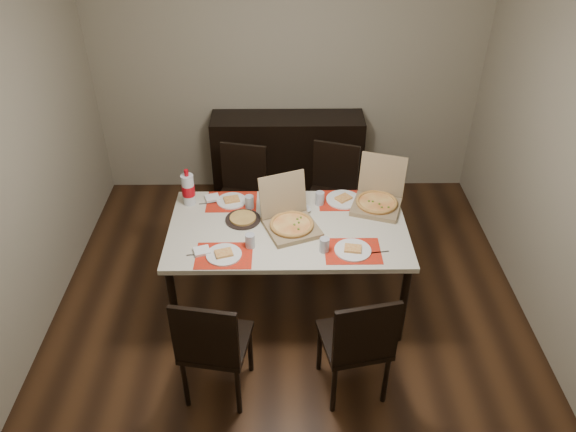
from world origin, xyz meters
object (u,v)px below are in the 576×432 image
object	(u,v)px
chair_near_right	(358,342)
dip_bowl	(303,210)
sideboard	(287,158)
chair_far_left	(242,192)
soda_bottle	(188,189)
pizza_box_center	(290,221)
chair_near_left	(212,344)
chair_far_right	(332,190)
dining_table	(288,234)

from	to	relation	value
chair_near_right	dip_bowl	world-z (taller)	chair_near_right
sideboard	chair_far_left	xyz separation A→B (m)	(-0.42, -0.73, 0.06)
dip_bowl	soda_bottle	bearing A→B (deg)	172.07
pizza_box_center	chair_far_left	bearing A→B (deg)	115.94
sideboard	chair_near_left	size ratio (longest dim) A/B	1.61
chair_near_left	chair_near_right	bearing A→B (deg)	0.73
chair_near_left	chair_far_right	distance (m)	2.04
chair_far_left	dip_bowl	xyz separation A→B (m)	(0.53, -0.67, 0.25)
chair_near_right	chair_far_left	bearing A→B (deg)	115.32
dining_table	chair_far_right	bearing A→B (deg)	65.13
chair_far_right	soda_bottle	distance (m)	1.37
chair_far_left	chair_near_right	bearing A→B (deg)	-64.68
sideboard	chair_far_right	bearing A→B (deg)	-60.93
sideboard	dip_bowl	size ratio (longest dim) A/B	13.34
chair_near_left	chair_far_right	xyz separation A→B (m)	(0.91, 1.83, 0.00)
dining_table	chair_far_left	world-z (taller)	chair_far_left
chair_near_right	chair_far_left	distance (m)	2.00
chair_near_left	chair_near_right	distance (m)	0.94
chair_near_right	soda_bottle	world-z (taller)	soda_bottle
chair_near_right	pizza_box_center	world-z (taller)	pizza_box_center
chair_near_left	chair_far_right	world-z (taller)	same
sideboard	chair_far_right	size ratio (longest dim) A/B	1.61
sideboard	pizza_box_center	world-z (taller)	pizza_box_center
dining_table	chair_far_left	size ratio (longest dim) A/B	1.94
pizza_box_center	chair_near_left	bearing A→B (deg)	-118.59
chair_near_left	dip_bowl	bearing A→B (deg)	61.80
chair_far_left	dining_table	bearing A→B (deg)	-64.72
dining_table	chair_far_left	distance (m)	0.98
sideboard	dining_table	xyz separation A→B (m)	(-0.01, -1.60, 0.23)
chair_near_right	chair_far_left	size ratio (longest dim) A/B	1.00
sideboard	dip_bowl	world-z (taller)	sideboard
chair_far_left	chair_far_right	world-z (taller)	same
chair_far_right	chair_near_right	bearing A→B (deg)	-88.98
sideboard	chair_near_right	xyz separation A→B (m)	(0.43, -2.53, 0.06)
dip_bowl	chair_near_left	bearing A→B (deg)	-118.20
dining_table	pizza_box_center	xyz separation A→B (m)	(0.02, -0.01, 0.12)
pizza_box_center	soda_bottle	distance (m)	0.87
dining_table	chair_near_right	distance (m)	1.05
chair_near_right	soda_bottle	xyz separation A→B (m)	(-1.23, 1.26, 0.37)
sideboard	chair_near_right	distance (m)	2.57
chair_near_left	pizza_box_center	distance (m)	1.11
pizza_box_center	chair_near_right	bearing A→B (deg)	-65.27
chair_near_left	dip_bowl	world-z (taller)	chair_near_left
sideboard	chair_near_right	world-z (taller)	chair_near_right
chair_far_right	soda_bottle	bearing A→B (deg)	-155.12
soda_bottle	chair_near_right	bearing A→B (deg)	-45.86
dining_table	chair_near_left	xyz separation A→B (m)	(-0.50, -0.95, -0.17)
chair_far_left	pizza_box_center	bearing A→B (deg)	-64.06
pizza_box_center	dip_bowl	distance (m)	0.24
chair_far_right	pizza_box_center	size ratio (longest dim) A/B	1.82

